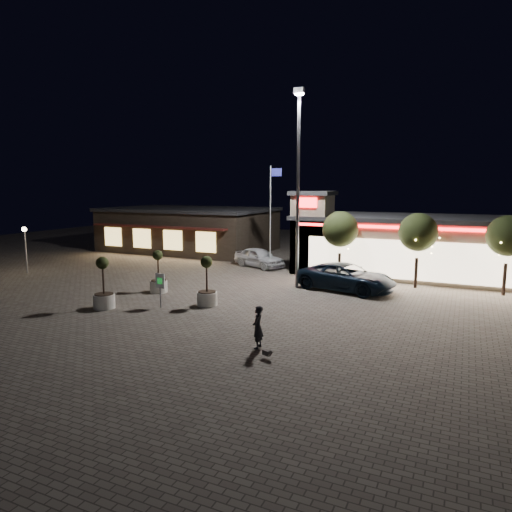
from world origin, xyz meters
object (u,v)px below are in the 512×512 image
at_px(planter_left, 158,279).
at_px(white_sedan, 259,257).
at_px(planter_mid, 104,293).
at_px(pickup_truck, 346,277).
at_px(pedestrian, 258,327).
at_px(valet_sign, 160,284).

bearing_deg(planter_left, white_sedan, 79.77).
bearing_deg(planter_mid, pickup_truck, 42.04).
distance_m(pedestrian, planter_mid, 10.16).
height_order(pedestrian, planter_mid, planter_mid).
height_order(planter_mid, valet_sign, planter_mid).
bearing_deg(valet_sign, pedestrian, -25.26).
bearing_deg(planter_left, valet_sign, -51.63).
distance_m(pedestrian, planter_left, 11.52).
bearing_deg(pickup_truck, pedestrian, -170.25).
distance_m(pedestrian, valet_sign, 8.10).
relative_size(pedestrian, valet_sign, 0.93).
bearing_deg(planter_mid, pedestrian, -11.69).
height_order(planter_left, planter_mid, planter_mid).
relative_size(pickup_truck, white_sedan, 1.32).
distance_m(planter_left, valet_sign, 3.73).
distance_m(pickup_truck, pedestrian, 11.70).
distance_m(white_sedan, pedestrian, 18.67).
distance_m(pickup_truck, planter_mid, 14.37).
xyz_separation_m(white_sedan, planter_mid, (-2.26, -14.95, 0.08)).
bearing_deg(white_sedan, planter_mid, -165.49).
relative_size(pickup_truck, planter_mid, 2.18).
relative_size(pedestrian, planter_left, 0.66).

